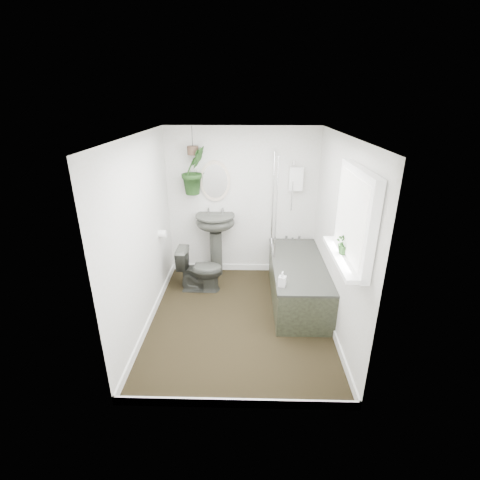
{
  "coord_description": "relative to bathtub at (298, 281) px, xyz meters",
  "views": [
    {
      "loc": [
        0.1,
        -3.78,
        2.68
      ],
      "look_at": [
        0.0,
        0.15,
        1.05
      ],
      "focal_mm": 26.0,
      "sensor_mm": 36.0,
      "label": 1
    }
  ],
  "objects": [
    {
      "name": "skirting",
      "position": [
        -0.8,
        -0.5,
        -0.24
      ],
      "size": [
        2.3,
        2.8,
        0.1
      ],
      "primitive_type": "cube",
      "color": "white",
      "rests_on": "floor"
    },
    {
      "name": "wall_right",
      "position": [
        0.36,
        -0.5,
        0.86
      ],
      "size": [
        0.02,
        2.8,
        2.3
      ],
      "primitive_type": "cube",
      "color": "silver",
      "rests_on": "ground"
    },
    {
      "name": "bath_screen",
      "position": [
        -0.33,
        0.49,
        0.99
      ],
      "size": [
        0.04,
        0.72,
        1.4
      ],
      "primitive_type": null,
      "color": "silver",
      "rests_on": "bathtub"
    },
    {
      "name": "pedestal_sink",
      "position": [
        -1.21,
        0.74,
        0.22
      ],
      "size": [
        0.62,
        0.54,
        1.02
      ],
      "primitive_type": null,
      "rotation": [
        0.0,
        0.0,
        0.04
      ],
      "color": "#31332D",
      "rests_on": "floor"
    },
    {
      "name": "window_recess",
      "position": [
        0.29,
        -1.2,
        1.36
      ],
      "size": [
        0.08,
        1.0,
        0.9
      ],
      "primitive_type": "cube",
      "color": "white",
      "rests_on": "wall_right"
    },
    {
      "name": "wall_sconce",
      "position": [
        -1.61,
        0.86,
        1.11
      ],
      "size": [
        0.04,
        0.04,
        0.22
      ],
      "primitive_type": "cylinder",
      "color": "black",
      "rests_on": "wall_back"
    },
    {
      "name": "wall_back",
      "position": [
        -0.8,
        0.91,
        0.86
      ],
      "size": [
        2.3,
        0.02,
        2.3
      ],
      "primitive_type": "cube",
      "color": "silver",
      "rests_on": "ground"
    },
    {
      "name": "ceiling",
      "position": [
        -0.8,
        -0.5,
        2.02
      ],
      "size": [
        2.3,
        2.8,
        0.02
      ],
      "primitive_type": "cube",
      "color": "white",
      "rests_on": "ground"
    },
    {
      "name": "window_sill",
      "position": [
        0.22,
        -1.2,
        0.94
      ],
      "size": [
        0.18,
        1.0,
        0.04
      ],
      "primitive_type": "cube",
      "color": "white",
      "rests_on": "wall_right"
    },
    {
      "name": "window_blinds",
      "position": [
        0.24,
        -1.2,
        1.36
      ],
      "size": [
        0.01,
        0.86,
        0.76
      ],
      "primitive_type": "cube",
      "color": "white",
      "rests_on": "wall_right"
    },
    {
      "name": "sill_plant",
      "position": [
        0.25,
        -1.15,
        1.07
      ],
      "size": [
        0.21,
        0.18,
        0.23
      ],
      "primitive_type": "imported",
      "rotation": [
        0.0,
        0.0,
        0.01
      ],
      "color": "black",
      "rests_on": "window_sill"
    },
    {
      "name": "toilet",
      "position": [
        -1.4,
        0.25,
        0.04
      ],
      "size": [
        0.66,
        0.39,
        0.67
      ],
      "primitive_type": "imported",
      "rotation": [
        0.0,
        0.0,
        1.55
      ],
      "color": "#31332D",
      "rests_on": "floor"
    },
    {
      "name": "shower_box",
      "position": [
        0.0,
        0.84,
        1.26
      ],
      "size": [
        0.2,
        0.1,
        0.35
      ],
      "primitive_type": "cube",
      "color": "white",
      "rests_on": "wall_back"
    },
    {
      "name": "hanging_pot",
      "position": [
        -1.5,
        0.75,
        1.68
      ],
      "size": [
        0.16,
        0.16,
        0.12
      ],
      "primitive_type": "cylinder",
      "color": "#453125",
      "rests_on": "ceiling"
    },
    {
      "name": "floor",
      "position": [
        -0.8,
        -0.5,
        -0.3
      ],
      "size": [
        2.3,
        2.8,
        0.02
      ],
      "primitive_type": "cube",
      "color": "black",
      "rests_on": "ground"
    },
    {
      "name": "bathtub",
      "position": [
        0.0,
        0.0,
        0.0
      ],
      "size": [
        0.72,
        1.72,
        0.58
      ],
      "primitive_type": null,
      "color": "#31332D",
      "rests_on": "floor"
    },
    {
      "name": "oval_mirror",
      "position": [
        -1.21,
        0.87,
        1.21
      ],
      "size": [
        0.46,
        0.03,
        0.62
      ],
      "primitive_type": "ellipsoid",
      "color": "beige",
      "rests_on": "wall_back"
    },
    {
      "name": "wall_left",
      "position": [
        -1.96,
        -0.5,
        0.86
      ],
      "size": [
        0.02,
        2.8,
        2.3
      ],
      "primitive_type": "cube",
      "color": "silver",
      "rests_on": "ground"
    },
    {
      "name": "hanging_plant",
      "position": [
        -1.5,
        0.75,
        1.39
      ],
      "size": [
        0.49,
        0.48,
        0.69
      ],
      "primitive_type": "imported",
      "rotation": [
        0.0,
        0.0,
        0.74
      ],
      "color": "black",
      "rests_on": "ceiling"
    },
    {
      "name": "soap_bottle",
      "position": [
        -0.29,
        -0.64,
        0.39
      ],
      "size": [
        0.11,
        0.11,
        0.19
      ],
      "primitive_type": "imported",
      "rotation": [
        0.0,
        0.0,
        -0.29
      ],
      "color": "black",
      "rests_on": "bathtub"
    },
    {
      "name": "wall_front",
      "position": [
        -0.8,
        -1.91,
        0.86
      ],
      "size": [
        2.3,
        0.02,
        2.3
      ],
      "primitive_type": "cube",
      "color": "silver",
      "rests_on": "ground"
    },
    {
      "name": "toilet_roll_holder",
      "position": [
        -1.9,
        0.2,
        0.61
      ],
      "size": [
        0.11,
        0.11,
        0.11
      ],
      "primitive_type": "cylinder",
      "rotation": [
        0.0,
        1.57,
        0.0
      ],
      "color": "white",
      "rests_on": "wall_left"
    }
  ]
}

